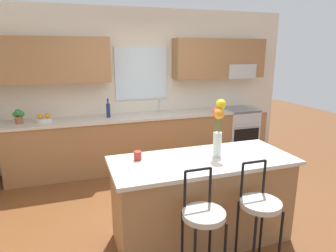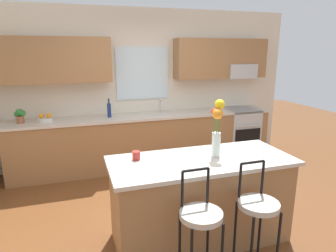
{
  "view_description": "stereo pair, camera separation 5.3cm",
  "coord_description": "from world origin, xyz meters",
  "views": [
    {
      "loc": [
        -1.23,
        -3.14,
        2.0
      ],
      "look_at": [
        0.01,
        0.55,
        1.0
      ],
      "focal_mm": 31.67,
      "sensor_mm": 36.0,
      "label": 1
    },
    {
      "loc": [
        -1.18,
        -3.16,
        2.0
      ],
      "look_at": [
        0.01,
        0.55,
        1.0
      ],
      "focal_mm": 31.67,
      "sensor_mm": 36.0,
      "label": 2
    }
  ],
  "objects": [
    {
      "name": "mug_ceramic",
      "position": [
        -0.62,
        -0.37,
        0.97
      ],
      "size": [
        0.08,
        0.08,
        0.09
      ],
      "primitive_type": "cylinder",
      "color": "#A52D28",
      "rests_on": "kitchen_island"
    },
    {
      "name": "flower_vase",
      "position": [
        0.19,
        -0.53,
        1.25
      ],
      "size": [
        0.14,
        0.16,
        0.6
      ],
      "color": "silver",
      "rests_on": "kitchen_island"
    },
    {
      "name": "oven_range",
      "position": [
        1.82,
        1.68,
        0.46
      ],
      "size": [
        0.6,
        0.64,
        0.92
      ],
      "color": "#B7BABC",
      "rests_on": "ground"
    },
    {
      "name": "counter_run",
      "position": [
        0.0,
        1.7,
        0.47
      ],
      "size": [
        4.56,
        0.64,
        0.92
      ],
      "color": "#996B42",
      "rests_on": "ground"
    },
    {
      "name": "sink_faucet",
      "position": [
        0.28,
        1.84,
        1.06
      ],
      "size": [
        0.02,
        0.13,
        0.23
      ],
      "color": "#B7BABC",
      "rests_on": "counter_run"
    },
    {
      "name": "kitchen_island",
      "position": [
        0.02,
        -0.55,
        0.46
      ],
      "size": [
        1.89,
        0.8,
        0.92
      ],
      "color": "#996B42",
      "rests_on": "ground"
    },
    {
      "name": "back_wall_assembly",
      "position": [
        0.04,
        1.98,
        1.51
      ],
      "size": [
        5.6,
        0.5,
        2.7
      ],
      "color": "beige",
      "rests_on": "ground"
    },
    {
      "name": "bottle_olive_oil",
      "position": [
        -0.64,
        1.7,
        1.04
      ],
      "size": [
        0.06,
        0.06,
        0.31
      ],
      "color": "navy",
      "rests_on": "counter_run"
    },
    {
      "name": "bar_stool_middle",
      "position": [
        0.29,
        -1.16,
        0.64
      ],
      "size": [
        0.36,
        0.36,
        1.04
      ],
      "color": "black",
      "rests_on": "ground"
    },
    {
      "name": "ground_plane",
      "position": [
        0.0,
        0.0,
        0.0
      ],
      "size": [
        14.0,
        14.0,
        0.0
      ],
      "primitive_type": "plane",
      "color": "brown"
    },
    {
      "name": "potted_plant_small",
      "position": [
        -1.98,
        1.7,
        1.04
      ],
      "size": [
        0.17,
        0.11,
        0.22
      ],
      "color": "#9E5B3D",
      "rests_on": "counter_run"
    },
    {
      "name": "bar_stool_near",
      "position": [
        -0.26,
        -1.16,
        0.64
      ],
      "size": [
        0.36,
        0.36,
        1.04
      ],
      "color": "black",
      "rests_on": "ground"
    },
    {
      "name": "fruit_bowl_oranges",
      "position": [
        -1.63,
        1.7,
        0.96
      ],
      "size": [
        0.24,
        0.24,
        0.13
      ],
      "color": "silver",
      "rests_on": "counter_run"
    }
  ]
}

